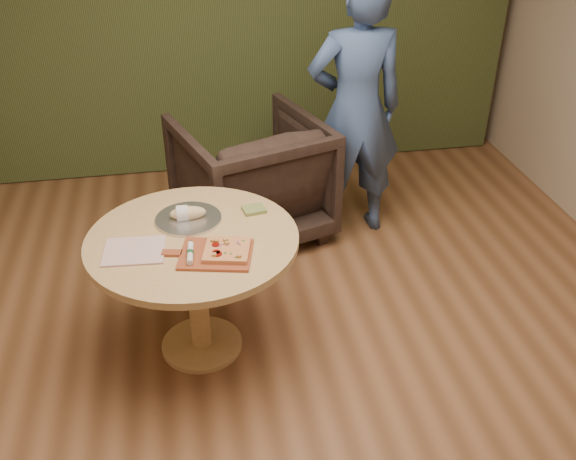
# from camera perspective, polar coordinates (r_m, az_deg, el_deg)

# --- Properties ---
(room_shell) EXTENTS (5.04, 6.04, 2.84)m
(room_shell) POSITION_cam_1_polar(r_m,az_deg,el_deg) (2.61, -0.13, 6.22)
(room_shell) COLOR brown
(room_shell) RESTS_ON ground
(curtain) EXTENTS (4.80, 0.14, 2.78)m
(curtain) POSITION_cam_1_polar(r_m,az_deg,el_deg) (5.35, -5.98, 19.56)
(curtain) COLOR #313E1C
(curtain) RESTS_ON ground
(pedestal_table) EXTENTS (1.11, 1.11, 0.75)m
(pedestal_table) POSITION_cam_1_polar(r_m,az_deg,el_deg) (3.43, -8.34, -2.59)
(pedestal_table) COLOR tan
(pedestal_table) RESTS_ON ground
(pizza_paddle) EXTENTS (0.47, 0.35, 0.01)m
(pizza_paddle) POSITION_cam_1_polar(r_m,az_deg,el_deg) (3.19, -6.60, -2.15)
(pizza_paddle) COLOR #9C4727
(pizza_paddle) RESTS_ON pedestal_table
(flatbread_pizza) EXTENTS (0.26, 0.26, 0.04)m
(flatbread_pizza) POSITION_cam_1_polar(r_m,az_deg,el_deg) (3.18, -5.47, -1.77)
(flatbread_pizza) COLOR #DB9055
(flatbread_pizza) RESTS_ON pizza_paddle
(cutlery_roll) EXTENTS (0.04, 0.20, 0.03)m
(cutlery_roll) POSITION_cam_1_polar(r_m,az_deg,el_deg) (3.17, -8.69, -2.03)
(cutlery_roll) COLOR silver
(cutlery_roll) RESTS_ON pizza_paddle
(newspaper) EXTENTS (0.32, 0.27, 0.01)m
(newspaper) POSITION_cam_1_polar(r_m,az_deg,el_deg) (3.29, -13.51, -1.82)
(newspaper) COLOR white
(newspaper) RESTS_ON pedestal_table
(serving_tray) EXTENTS (0.36, 0.36, 0.02)m
(serving_tray) POSITION_cam_1_polar(r_m,az_deg,el_deg) (3.50, -8.84, 0.99)
(serving_tray) COLOR silver
(serving_tray) RESTS_ON pedestal_table
(bread_roll) EXTENTS (0.19, 0.09, 0.09)m
(bread_roll) POSITION_cam_1_polar(r_m,az_deg,el_deg) (3.48, -9.04, 1.49)
(bread_roll) COLOR #E2C58A
(bread_roll) RESTS_ON serving_tray
(green_packet) EXTENTS (0.14, 0.12, 0.02)m
(green_packet) POSITION_cam_1_polar(r_m,az_deg,el_deg) (3.54, -3.05, 1.84)
(green_packet) COLOR #5B6D31
(green_packet) RESTS_ON pedestal_table
(armchair) EXTENTS (1.17, 1.13, 0.97)m
(armchair) POSITION_cam_1_polar(r_m,az_deg,el_deg) (4.55, -3.32, 5.14)
(armchair) COLOR black
(armchair) RESTS_ON ground
(person_standing) EXTENTS (0.68, 0.46, 1.85)m
(person_standing) POSITION_cam_1_polar(r_m,az_deg,el_deg) (4.45, 6.00, 10.56)
(person_standing) COLOR #385181
(person_standing) RESTS_ON ground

